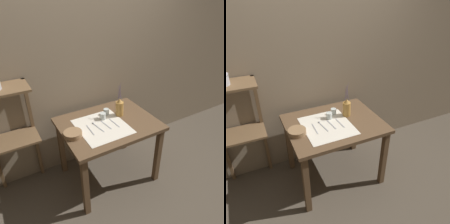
{
  "view_description": "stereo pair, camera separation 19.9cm",
  "coord_description": "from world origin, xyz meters",
  "views": [
    {
      "loc": [
        -1.0,
        -1.78,
        2.11
      ],
      "look_at": [
        0.05,
        0.0,
        0.91
      ],
      "focal_mm": 35.0,
      "sensor_mm": 36.0,
      "label": 1
    },
    {
      "loc": [
        -0.82,
        -1.87,
        2.11
      ],
      "look_at": [
        0.05,
        0.0,
        0.91
      ],
      "focal_mm": 35.0,
      "sensor_mm": 36.0,
      "label": 2
    }
  ],
  "objects": [
    {
      "name": "glass_tumbler_far",
      "position": [
        0.07,
        0.16,
        0.83
      ],
      "size": [
        0.07,
        0.07,
        0.07
      ],
      "color": "silver",
      "rests_on": "wooden_table"
    },
    {
      "name": "fork_outer",
      "position": [
        0.05,
        -0.05,
        0.8
      ],
      "size": [
        0.02,
        0.2,
        0.0
      ],
      "color": "#A8A8AD",
      "rests_on": "wooden_table"
    },
    {
      "name": "spoon_outer",
      "position": [
        -0.15,
        0.02,
        0.8
      ],
      "size": [
        0.05,
        0.21,
        0.02
      ],
      "color": "#A8A8AD",
      "rests_on": "wooden_table"
    },
    {
      "name": "stone_wall_back",
      "position": [
        0.0,
        0.53,
        1.2
      ],
      "size": [
        7.0,
        0.06,
        2.4
      ],
      "color": "gray",
      "rests_on": "ground_plane"
    },
    {
      "name": "wooden_bowl",
      "position": [
        -0.43,
        -0.04,
        0.82
      ],
      "size": [
        0.19,
        0.19,
        0.05
      ],
      "color": "#8E6B47",
      "rests_on": "wooden_table"
    },
    {
      "name": "glass_tumbler_near",
      "position": [
        -0.02,
        0.09,
        0.83
      ],
      "size": [
        0.07,
        0.07,
        0.07
      ],
      "color": "silver",
      "rests_on": "wooden_table"
    },
    {
      "name": "fork_inner",
      "position": [
        -0.05,
        -0.03,
        0.8
      ],
      "size": [
        0.03,
        0.2,
        0.0
      ],
      "color": "#A8A8AD",
      "rests_on": "wooden_table"
    },
    {
      "name": "ground_plane",
      "position": [
        0.0,
        0.0,
        0.0
      ],
      "size": [
        12.0,
        12.0,
        0.0
      ],
      "primitive_type": "plane",
      "color": "brown"
    },
    {
      "name": "knife_center",
      "position": [
        -0.24,
        -0.04,
        0.8
      ],
      "size": [
        0.02,
        0.2,
        0.0
      ],
      "color": "#A8A8AD",
      "rests_on": "wooden_table"
    },
    {
      "name": "wooden_table",
      "position": [
        0.0,
        0.0,
        0.68
      ],
      "size": [
        1.05,
        0.83,
        0.79
      ],
      "color": "brown",
      "rests_on": "ground_plane"
    },
    {
      "name": "linen_cloth",
      "position": [
        -0.1,
        -0.04,
        0.79
      ],
      "size": [
        0.51,
        0.57,
        0.0
      ],
      "color": "silver",
      "rests_on": "wooden_table"
    },
    {
      "name": "wooden_shelf_unit",
      "position": [
        -0.95,
        0.35,
        0.9
      ],
      "size": [
        0.49,
        0.34,
        1.3
      ],
      "color": "brown",
      "rests_on": "ground_plane"
    },
    {
      "name": "pitcher_with_flowers",
      "position": [
        0.19,
        0.07,
        0.89
      ],
      "size": [
        0.09,
        0.09,
        0.4
      ],
      "color": "#B7843D",
      "rests_on": "wooden_table"
    }
  ]
}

